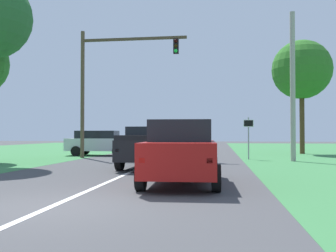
{
  "coord_description": "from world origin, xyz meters",
  "views": [
    {
      "loc": [
        3.42,
        -7.23,
        1.49
      ],
      "look_at": [
        0.4,
        14.94,
        1.98
      ],
      "focal_mm": 39.81,
      "sensor_mm": 36.0,
      "label": 1
    }
  ],
  "objects_px": {
    "keep_moving_sign": "(249,133)",
    "utility_pole_right": "(293,86)",
    "pickup_truck_lead": "(152,146)",
    "crossing_suv_far": "(100,142)",
    "traffic_light": "(108,75)",
    "oak_tree_right": "(302,70)",
    "red_suv_near": "(182,151)"
  },
  "relations": [
    {
      "from": "oak_tree_right",
      "to": "utility_pole_right",
      "type": "xyz_separation_m",
      "value": [
        -2.22,
        -8.11,
        -2.24
      ]
    },
    {
      "from": "traffic_light",
      "to": "oak_tree_right",
      "type": "xyz_separation_m",
      "value": [
        13.18,
        6.74,
        1.15
      ]
    },
    {
      "from": "traffic_light",
      "to": "oak_tree_right",
      "type": "distance_m",
      "value": 14.85
    },
    {
      "from": "keep_moving_sign",
      "to": "crossing_suv_far",
      "type": "height_order",
      "value": "keep_moving_sign"
    },
    {
      "from": "oak_tree_right",
      "to": "crossing_suv_far",
      "type": "xyz_separation_m",
      "value": [
        -14.54,
        -4.14,
        -5.47
      ]
    },
    {
      "from": "crossing_suv_far",
      "to": "keep_moving_sign",
      "type": "bearing_deg",
      "value": -15.39
    },
    {
      "from": "traffic_light",
      "to": "utility_pole_right",
      "type": "bearing_deg",
      "value": -7.11
    },
    {
      "from": "pickup_truck_lead",
      "to": "keep_moving_sign",
      "type": "height_order",
      "value": "keep_moving_sign"
    },
    {
      "from": "crossing_suv_far",
      "to": "oak_tree_right",
      "type": "bearing_deg",
      "value": 15.91
    },
    {
      "from": "pickup_truck_lead",
      "to": "oak_tree_right",
      "type": "xyz_separation_m",
      "value": [
        9.26,
        12.88,
        5.43
      ]
    },
    {
      "from": "keep_moving_sign",
      "to": "oak_tree_right",
      "type": "xyz_separation_m",
      "value": [
        4.53,
        6.9,
        4.79
      ]
    },
    {
      "from": "traffic_light",
      "to": "crossing_suv_far",
      "type": "bearing_deg",
      "value": 117.63
    },
    {
      "from": "pickup_truck_lead",
      "to": "crossing_suv_far",
      "type": "xyz_separation_m",
      "value": [
        -5.28,
        8.74,
        -0.03
      ]
    },
    {
      "from": "red_suv_near",
      "to": "utility_pole_right",
      "type": "distance_m",
      "value": 11.74
    },
    {
      "from": "red_suv_near",
      "to": "crossing_suv_far",
      "type": "xyz_separation_m",
      "value": [
        -7.15,
        14.03,
        -0.08
      ]
    },
    {
      "from": "red_suv_near",
      "to": "pickup_truck_lead",
      "type": "bearing_deg",
      "value": 109.52
    },
    {
      "from": "red_suv_near",
      "to": "traffic_light",
      "type": "relative_size",
      "value": 0.59
    },
    {
      "from": "red_suv_near",
      "to": "keep_moving_sign",
      "type": "height_order",
      "value": "keep_moving_sign"
    },
    {
      "from": "pickup_truck_lead",
      "to": "traffic_light",
      "type": "distance_m",
      "value": 8.45
    },
    {
      "from": "utility_pole_right",
      "to": "pickup_truck_lead",
      "type": "bearing_deg",
      "value": -145.87
    },
    {
      "from": "pickup_truck_lead",
      "to": "crossing_suv_far",
      "type": "bearing_deg",
      "value": 121.12
    },
    {
      "from": "keep_moving_sign",
      "to": "oak_tree_right",
      "type": "relative_size",
      "value": 0.29
    },
    {
      "from": "keep_moving_sign",
      "to": "pickup_truck_lead",
      "type": "bearing_deg",
      "value": -128.34
    },
    {
      "from": "oak_tree_right",
      "to": "utility_pole_right",
      "type": "height_order",
      "value": "oak_tree_right"
    },
    {
      "from": "crossing_suv_far",
      "to": "utility_pole_right",
      "type": "distance_m",
      "value": 13.34
    },
    {
      "from": "keep_moving_sign",
      "to": "utility_pole_right",
      "type": "xyz_separation_m",
      "value": [
        2.31,
        -1.21,
        2.55
      ]
    },
    {
      "from": "pickup_truck_lead",
      "to": "utility_pole_right",
      "type": "bearing_deg",
      "value": 34.13
    },
    {
      "from": "red_suv_near",
      "to": "pickup_truck_lead",
      "type": "relative_size",
      "value": 0.87
    },
    {
      "from": "keep_moving_sign",
      "to": "oak_tree_right",
      "type": "distance_m",
      "value": 9.55
    },
    {
      "from": "pickup_truck_lead",
      "to": "traffic_light",
      "type": "relative_size",
      "value": 0.67
    },
    {
      "from": "crossing_suv_far",
      "to": "utility_pole_right",
      "type": "relative_size",
      "value": 0.56
    },
    {
      "from": "traffic_light",
      "to": "keep_moving_sign",
      "type": "bearing_deg",
      "value": -1.04
    }
  ]
}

